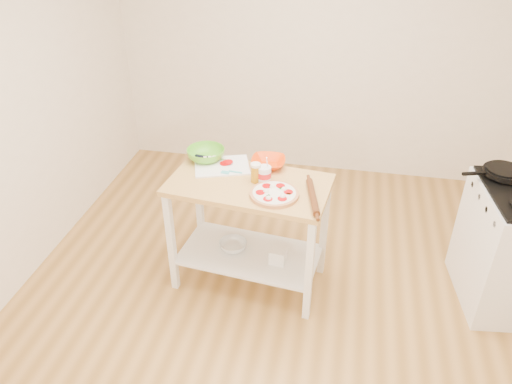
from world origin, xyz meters
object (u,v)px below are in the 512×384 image
object	(u,v)px
cutting_board	(222,165)
spatula	(231,172)
skillet	(503,172)
orange_bowl	(268,163)
knife	(207,157)
green_bowl	(206,154)
yogurt_tub	(264,174)
shelf_glass_bowl	(233,246)
pizza	(274,194)
beer_pint	(256,173)
rolling_pin	(313,197)
shelf_bin	(278,256)
prep_island	(249,212)

from	to	relation	value
cutting_board	spatula	size ratio (longest dim) A/B	3.08
skillet	orange_bowl	bearing A→B (deg)	166.30
knife	green_bowl	distance (m)	0.03
knife	yogurt_tub	bearing A→B (deg)	-18.23
spatula	shelf_glass_bowl	xyz separation A→B (m)	(0.02, -0.07, -0.62)
skillet	spatula	size ratio (longest dim) A/B	2.85
pizza	beer_pint	xyz separation A→B (m)	(-0.16, 0.16, 0.06)
knife	green_bowl	size ratio (longest dim) A/B	0.95
rolling_pin	shelf_glass_bowl	xyz separation A→B (m)	(-0.60, 0.16, -0.63)
green_bowl	shelf_bin	bearing A→B (deg)	-27.75
knife	beer_pint	distance (m)	0.50
skillet	green_bowl	xyz separation A→B (m)	(-2.14, -0.10, -0.03)
spatula	yogurt_tub	size ratio (longest dim) A/B	0.73
spatula	orange_bowl	bearing A→B (deg)	39.40
shelf_glass_bowl	shelf_bin	distance (m)	0.38
skillet	orange_bowl	xyz separation A→B (m)	(-1.66, -0.11, -0.04)
skillet	yogurt_tub	world-z (taller)	yogurt_tub
prep_island	cutting_board	bearing A→B (deg)	142.79
cutting_board	beer_pint	distance (m)	0.34
green_bowl	shelf_glass_bowl	distance (m)	0.74
skillet	orange_bowl	world-z (taller)	skillet
shelf_glass_bowl	beer_pint	bearing A→B (deg)	-0.37
prep_island	skillet	xyz separation A→B (m)	(1.75, 0.37, 0.33)
yogurt_tub	shelf_glass_bowl	distance (m)	0.71
prep_island	green_bowl	xyz separation A→B (m)	(-0.39, 0.27, 0.30)
spatula	rolling_pin	bearing A→B (deg)	-14.98
orange_bowl	shelf_glass_bowl	distance (m)	0.72
rolling_pin	orange_bowl	bearing A→B (deg)	133.13
skillet	knife	distance (m)	2.14
knife	beer_pint	xyz separation A→B (m)	(0.43, -0.25, 0.06)
orange_bowl	shelf_bin	size ratio (longest dim) A/B	2.19
knife	spatula	bearing A→B (deg)	-30.63
shelf_glass_bowl	orange_bowl	bearing A→B (deg)	45.61
spatula	orange_bowl	size ratio (longest dim) A/B	0.61
orange_bowl	beer_pint	world-z (taller)	beer_pint
shelf_glass_bowl	shelf_bin	size ratio (longest dim) A/B	1.89
spatula	knife	size ratio (longest dim) A/B	0.57
orange_bowl	knife	bearing A→B (deg)	178.06
prep_island	orange_bowl	size ratio (longest dim) A/B	4.72
yogurt_tub	knife	bearing A→B (deg)	153.83
cutting_board	orange_bowl	size ratio (longest dim) A/B	1.87
prep_island	beer_pint	size ratio (longest dim) A/B	8.35
shelf_glass_bowl	shelf_bin	xyz separation A→B (m)	(0.37, -0.08, 0.02)
cutting_board	beer_pint	world-z (taller)	beer_pint
beer_pint	spatula	bearing A→B (deg)	161.02
shelf_bin	skillet	bearing A→B (deg)	15.83
cutting_board	green_bowl	size ratio (longest dim) A/B	1.65
pizza	spatula	bearing A→B (deg)	147.56
beer_pint	shelf_glass_bowl	xyz separation A→B (m)	(-0.18, 0.00, -0.68)
green_bowl	cutting_board	bearing A→B (deg)	-29.75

